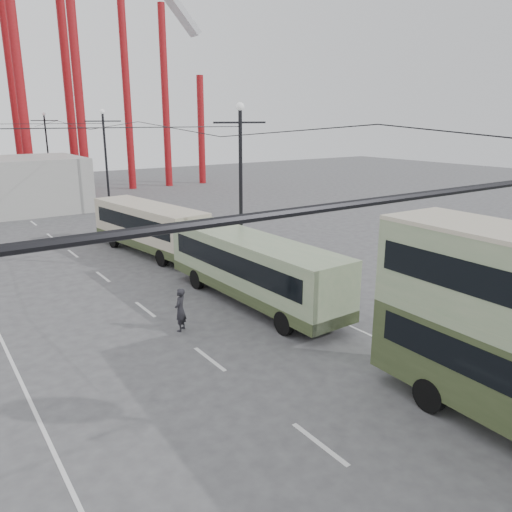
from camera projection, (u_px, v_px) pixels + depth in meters
road_markings at (120, 287)px, 25.99m from camera, size 12.52×120.00×0.01m
lamp_post_mid at (241, 192)px, 26.95m from camera, size 3.20×0.44×9.32m
lamp_post_far at (106, 163)px, 44.39m from camera, size 3.20×0.44×9.32m
lamp_post_distant at (48, 151)px, 61.83m from camera, size 3.20×0.44×9.32m
single_decker_green at (253, 267)px, 23.40m from camera, size 2.85×11.20×3.15m
single_decker_cream at (149, 226)px, 32.33m from camera, size 3.92×10.37×3.14m
pedestrian at (180, 310)px, 20.47m from camera, size 0.79×0.77×1.82m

